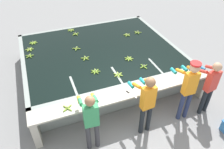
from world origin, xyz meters
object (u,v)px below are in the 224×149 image
at_px(banana_bunch_floating_10, 85,58).
at_px(banana_bunch_floating_3, 30,56).
at_px(worker_3, 210,84).
at_px(banana_bunch_floating_5, 29,49).
at_px(banana_bunch_floating_12, 127,35).
at_px(knife_1, 130,93).
at_px(banana_bunch_floating_9, 95,71).
at_px(banana_bunch_floating_6, 71,30).
at_px(banana_bunch_ledge_0, 67,108).
at_px(knife_0, 91,99).
at_px(banana_bunch_floating_1, 138,32).
at_px(banana_bunch_floating_7, 129,59).
at_px(worker_1, 147,100).
at_px(banana_bunch_floating_8, 118,75).
at_px(banana_bunch_floating_2, 76,48).
at_px(banana_bunch_floating_0, 144,66).
at_px(banana_bunch_floating_11, 33,43).
at_px(banana_bunch_floating_4, 76,34).
at_px(worker_0, 91,118).
at_px(worker_2, 189,86).

bearing_deg(banana_bunch_floating_10, banana_bunch_floating_3, 154.57).
distance_m(worker_3, banana_bunch_floating_5, 5.46).
height_order(banana_bunch_floating_12, knife_1, banana_bunch_floating_12).
bearing_deg(banana_bunch_floating_10, banana_bunch_floating_9, -83.84).
relative_size(banana_bunch_floating_6, banana_bunch_ledge_0, 1.11).
bearing_deg(banana_bunch_floating_5, banana_bunch_floating_6, 29.86).
relative_size(worker_3, knife_0, 4.61).
relative_size(banana_bunch_floating_1, banana_bunch_floating_5, 0.98).
height_order(banana_bunch_floating_3, banana_bunch_floating_12, same).
xyz_separation_m(worker_3, banana_bunch_floating_5, (-4.10, 3.60, -0.11)).
distance_m(banana_bunch_floating_7, knife_1, 1.55).
bearing_deg(knife_0, worker_3, -13.21).
distance_m(banana_bunch_floating_5, banana_bunch_ledge_0, 3.08).
bearing_deg(banana_bunch_floating_9, worker_3, -34.32).
bearing_deg(knife_1, banana_bunch_floating_3, 129.10).
height_order(banana_bunch_floating_6, banana_bunch_floating_7, same).
distance_m(worker_1, banana_bunch_floating_6, 4.56).
height_order(banana_bunch_floating_6, banana_bunch_floating_9, same).
distance_m(banana_bunch_floating_3, banana_bunch_floating_8, 2.87).
bearing_deg(banana_bunch_ledge_0, banana_bunch_floating_2, 71.76).
distance_m(banana_bunch_floating_0, banana_bunch_ledge_0, 2.54).
distance_m(banana_bunch_floating_6, banana_bunch_floating_11, 1.49).
relative_size(banana_bunch_floating_4, knife_1, 0.82).
relative_size(worker_3, banana_bunch_floating_4, 5.91).
xyz_separation_m(banana_bunch_floating_0, banana_bunch_floating_9, (-1.37, 0.28, -0.00)).
bearing_deg(banana_bunch_floating_5, knife_1, -55.20).
distance_m(banana_bunch_floating_5, banana_bunch_floating_9, 2.50).
bearing_deg(banana_bunch_floating_0, banana_bunch_floating_10, 144.63).
xyz_separation_m(worker_0, banana_bunch_floating_1, (2.80, 3.40, -0.09)).
xyz_separation_m(banana_bunch_floating_0, banana_bunch_floating_3, (-3.02, 1.78, -0.00)).
xyz_separation_m(worker_0, banana_bunch_floating_3, (-1.02, 3.17, -0.09)).
height_order(banana_bunch_floating_5, banana_bunch_floating_10, same).
distance_m(worker_2, banana_bunch_floating_4, 4.47).
height_order(banana_bunch_floating_0, banana_bunch_floating_11, same).
bearing_deg(worker_2, worker_0, -179.90).
bearing_deg(banana_bunch_floating_4, banana_bunch_floating_10, -93.54).
distance_m(banana_bunch_floating_11, knife_0, 3.48).
distance_m(banana_bunch_floating_0, knife_0, 1.95).
height_order(worker_2, banana_bunch_floating_1, worker_2).
xyz_separation_m(worker_1, worker_2, (1.15, 0.03, 0.07)).
relative_size(worker_0, banana_bunch_floating_7, 5.68).
distance_m(worker_0, banana_bunch_floating_1, 4.41).
distance_m(banana_bunch_floating_0, knife_1, 1.23).
bearing_deg(knife_1, banana_bunch_floating_1, 60.13).
xyz_separation_m(worker_0, banana_bunch_floating_6, (0.57, 4.47, -0.09)).
xyz_separation_m(worker_3, knife_1, (-1.97, 0.53, -0.12)).
bearing_deg(worker_1, banana_bunch_floating_10, 107.38).
bearing_deg(worker_1, banana_bunch_floating_12, 72.84).
bearing_deg(banana_bunch_floating_11, worker_2, -50.36).
bearing_deg(worker_1, banana_bunch_floating_11, 118.23).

